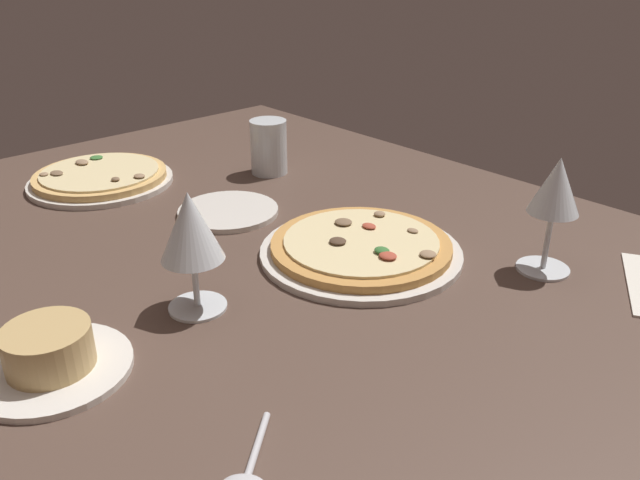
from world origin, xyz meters
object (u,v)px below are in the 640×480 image
at_px(wine_glass_near, 191,231).
at_px(side_plate, 228,211).
at_px(wine_glass_far, 556,192).
at_px(pizza_side, 101,178).
at_px(pizza_main, 361,248).
at_px(spoon, 247,475).
at_px(ramekin_on_saucer, 50,355).
at_px(water_glass, 269,150).

xyz_separation_m(wine_glass_near, side_plate, (0.22, -0.20, -0.10)).
bearing_deg(wine_glass_far, wine_glass_near, 59.78).
relative_size(wine_glass_far, wine_glass_near, 1.05).
bearing_deg(pizza_side, side_plate, -161.52).
bearing_deg(wine_glass_near, pizza_side, -12.31).
relative_size(wine_glass_near, side_plate, 0.93).
relative_size(pizza_main, wine_glass_near, 1.88).
xyz_separation_m(side_plate, spoon, (-0.49, 0.32, 0.00)).
bearing_deg(wine_glass_far, ramekin_on_saucer, 68.58).
bearing_deg(pizza_main, spoon, 121.51).
height_order(pizza_main, spoon, pizza_main).
distance_m(ramekin_on_saucer, water_glass, 0.66).
relative_size(wine_glass_near, water_glass, 1.50).
height_order(pizza_side, wine_glass_near, wine_glass_near).
bearing_deg(water_glass, wine_glass_far, -176.99).
distance_m(wine_glass_near, spoon, 0.31).
bearing_deg(pizza_side, wine_glass_far, -157.76).
distance_m(pizza_main, water_glass, 0.39).
xyz_separation_m(water_glass, side_plate, (-0.11, 0.18, -0.04)).
bearing_deg(ramekin_on_saucer, water_glass, -59.00).
relative_size(wine_glass_far, side_plate, 0.98).
height_order(pizza_side, ramekin_on_saucer, ramekin_on_saucer).
bearing_deg(wine_glass_near, ramekin_on_saucer, 91.65).
height_order(ramekin_on_saucer, wine_glass_near, wine_glass_near).
bearing_deg(side_plate, wine_glass_near, 137.56).
xyz_separation_m(pizza_main, pizza_side, (0.54, 0.15, 0.00)).
bearing_deg(wine_glass_near, water_glass, -48.65).
bearing_deg(ramekin_on_saucer, pizza_main, -94.07).
relative_size(pizza_main, pizza_side, 1.12).
xyz_separation_m(wine_glass_far, spoon, (-0.03, 0.53, -0.11)).
xyz_separation_m(wine_glass_far, water_glass, (0.57, 0.03, -0.07)).
height_order(pizza_side, wine_glass_far, wine_glass_far).
height_order(pizza_main, side_plate, pizza_main).
relative_size(pizza_side, side_plate, 1.57).
bearing_deg(pizza_main, wine_glass_far, -142.49).
xyz_separation_m(ramekin_on_saucer, wine_glass_near, (0.01, -0.19, 0.09)).
bearing_deg(wine_glass_near, spoon, 155.47).
bearing_deg(spoon, pizza_main, -58.49).
xyz_separation_m(ramekin_on_saucer, water_glass, (0.34, -0.57, 0.02)).
height_order(side_plate, spoon, spoon).
bearing_deg(wine_glass_near, wine_glass_far, -120.22).
xyz_separation_m(pizza_side, wine_glass_far, (-0.74, -0.30, 0.10)).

